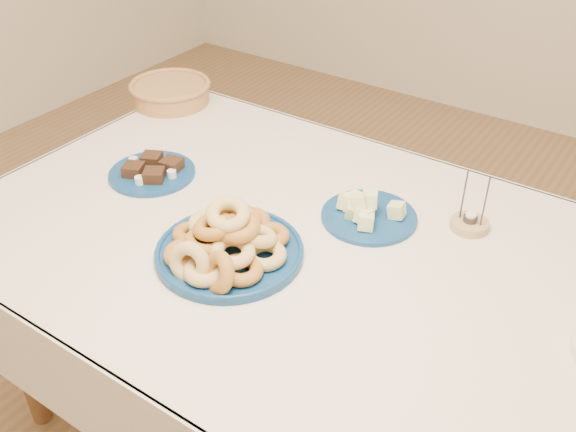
% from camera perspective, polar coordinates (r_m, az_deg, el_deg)
% --- Properties ---
extents(dining_table, '(1.71, 1.11, 0.75)m').
position_cam_1_polar(dining_table, '(1.61, 1.01, -5.18)').
color(dining_table, brown).
rests_on(dining_table, ground).
extents(donut_platter, '(0.35, 0.35, 0.16)m').
position_cam_1_polar(donut_platter, '(1.48, -5.41, -2.49)').
color(donut_platter, navy).
rests_on(donut_platter, dining_table).
extents(melon_plate, '(0.29, 0.29, 0.08)m').
position_cam_1_polar(melon_plate, '(1.62, 6.88, 0.35)').
color(melon_plate, navy).
rests_on(melon_plate, dining_table).
extents(brownie_plate, '(0.30, 0.30, 0.04)m').
position_cam_1_polar(brownie_plate, '(1.83, -11.98, 3.92)').
color(brownie_plate, navy).
rests_on(brownie_plate, dining_table).
extents(wicker_basket, '(0.34, 0.34, 0.07)m').
position_cam_1_polar(wicker_basket, '(2.25, -10.41, 10.83)').
color(wicker_basket, olive).
rests_on(wicker_basket, dining_table).
extents(candle_holder, '(0.10, 0.10, 0.16)m').
position_cam_1_polar(candle_holder, '(1.64, 15.83, -0.62)').
color(candle_holder, tan).
rests_on(candle_holder, dining_table).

